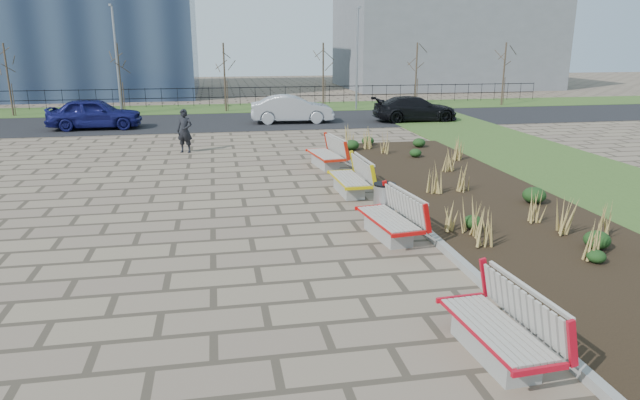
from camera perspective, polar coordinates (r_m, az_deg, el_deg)
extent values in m
plane|color=#776752|center=(9.73, -5.61, -10.34)|extent=(120.00, 120.00, 0.00)
cube|color=black|center=(15.92, 15.72, -0.17)|extent=(4.50, 18.00, 0.10)
cube|color=gray|center=(15.05, 7.72, -0.52)|extent=(0.16, 18.00, 0.15)
cube|color=#33511E|center=(18.48, 29.08, 0.49)|extent=(5.00, 38.00, 0.04)
cube|color=#33511E|center=(36.96, -9.42, 9.02)|extent=(80.00, 5.00, 0.04)
cube|color=black|center=(31.01, -9.17, 7.74)|extent=(80.00, 7.00, 0.02)
cylinder|color=#B2B2B7|center=(13.91, 6.44, -0.23)|extent=(0.52, 0.52, 0.90)
imported|color=black|center=(22.76, -13.38, 6.73)|extent=(0.71, 0.59, 1.68)
imported|color=#131556|center=(30.11, -21.61, 8.05)|extent=(4.39, 1.78, 1.49)
imported|color=#A3A5AB|center=(30.21, -2.82, 9.07)|extent=(4.36, 1.72, 1.41)
imported|color=black|center=(31.17, 9.49, 8.99)|extent=(4.51, 1.84, 1.31)
cube|color=slate|center=(54.76, 12.28, 16.26)|extent=(18.00, 12.00, 10.00)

